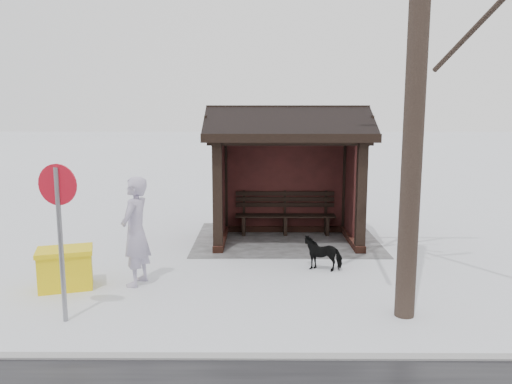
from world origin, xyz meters
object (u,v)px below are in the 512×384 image
bus_shelter (287,147)px  grit_bin (66,268)px  pedestrian (135,231)px  dog (323,253)px  road_sign (59,209)px

bus_shelter → grit_bin: bus_shelter is taller
pedestrian → dog: bearing=117.3°
pedestrian → road_sign: bearing=-10.7°
grit_bin → dog: bearing=175.8°
pedestrian → grit_bin: pedestrian is taller
dog → road_sign: size_ratio=0.33×
dog → road_sign: bearing=-45.5°
road_sign → dog: bearing=-138.0°
grit_bin → road_sign: size_ratio=0.46×
dog → grit_bin: (4.48, 1.06, 0.04)m
grit_bin → road_sign: road_sign is taller
bus_shelter → road_sign: size_ratio=1.59×
pedestrian → dog: size_ratio=2.56×
bus_shelter → pedestrian: (2.74, 3.04, -1.22)m
bus_shelter → dog: size_ratio=4.89×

